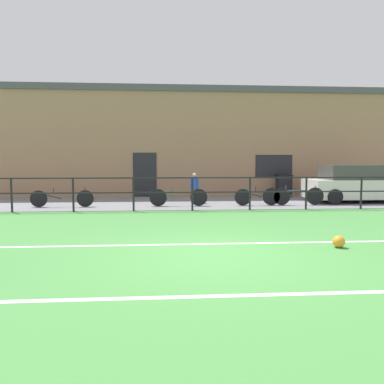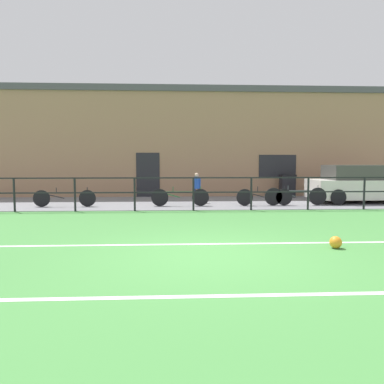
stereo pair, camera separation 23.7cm
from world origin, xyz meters
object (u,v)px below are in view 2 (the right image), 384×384
object	(u,v)px
bicycle_parked_2	(296,196)
bicycle_parked_3	(264,197)
parked_car_red	(362,185)
spectator_child	(197,186)
bicycle_parked_0	(64,198)
trash_bin_0	(287,186)
soccer_ball_match	(336,242)
bicycle_parked_1	(180,197)

from	to	relation	value
bicycle_parked_2	bicycle_parked_3	xyz separation A→B (m)	(-1.20, 0.00, -0.02)
parked_car_red	bicycle_parked_3	world-z (taller)	parked_car_red
spectator_child	bicycle_parked_3	size ratio (longest dim) A/B	0.56
bicycle_parked_2	bicycle_parked_0	bearing A→B (deg)	-180.00
bicycle_parked_2	trash_bin_0	xyz separation A→B (m)	(0.70, 3.26, 0.18)
soccer_ball_match	bicycle_parked_3	distance (m)	6.88
spectator_child	parked_car_red	distance (m)	6.79
bicycle_parked_0	bicycle_parked_2	xyz separation A→B (m)	(8.67, 0.00, 0.03)
soccer_ball_match	bicycle_parked_1	world-z (taller)	bicycle_parked_1
soccer_ball_match	bicycle_parked_0	world-z (taller)	bicycle_parked_0
bicycle_parked_1	trash_bin_0	xyz separation A→B (m)	(5.10, 3.26, 0.20)
parked_car_red	bicycle_parked_1	world-z (taller)	parked_car_red
soccer_ball_match	bicycle_parked_0	size ratio (longest dim) A/B	0.10
spectator_child	soccer_ball_match	bearing A→B (deg)	108.50
parked_car_red	trash_bin_0	distance (m)	3.35
bicycle_parked_1	bicycle_parked_3	xyz separation A→B (m)	(3.19, 0.00, -0.00)
spectator_child	trash_bin_0	distance (m)	4.89
bicycle_parked_0	bicycle_parked_1	distance (m)	4.27
bicycle_parked_2	bicycle_parked_3	world-z (taller)	bicycle_parked_2
bicycle_parked_1	bicycle_parked_2	size ratio (longest dim) A/B	0.91
bicycle_parked_3	trash_bin_0	bearing A→B (deg)	59.72
spectator_child	bicycle_parked_3	distance (m)	2.77
bicycle_parked_1	trash_bin_0	distance (m)	6.05
spectator_child	bicycle_parked_2	size ratio (longest dim) A/B	0.50
parked_car_red	bicycle_parked_2	size ratio (longest dim) A/B	1.81
bicycle_parked_0	bicycle_parked_2	world-z (taller)	bicycle_parked_2
parked_car_red	bicycle_parked_3	bearing A→B (deg)	-168.05
soccer_ball_match	bicycle_parked_1	xyz separation A→B (m)	(-2.88, 6.87, 0.24)
spectator_child	bicycle_parked_2	world-z (taller)	spectator_child
bicycle_parked_0	trash_bin_0	xyz separation A→B (m)	(9.37, 3.26, 0.21)
bicycle_parked_0	bicycle_parked_1	bearing A→B (deg)	0.00
soccer_ball_match	bicycle_parked_1	distance (m)	7.45
spectator_child	bicycle_parked_2	xyz separation A→B (m)	(3.70, -1.14, -0.33)
trash_bin_0	spectator_child	bearing A→B (deg)	-154.33
bicycle_parked_1	parked_car_red	bearing A→B (deg)	6.91
bicycle_parked_2	bicycle_parked_3	size ratio (longest dim) A/B	1.12
bicycle_parked_3	bicycle_parked_1	bearing A→B (deg)	-180.00
spectator_child	bicycle_parked_3	xyz separation A→B (m)	(2.50, -1.14, -0.35)
bicycle_parked_0	trash_bin_0	bearing A→B (deg)	19.19
parked_car_red	bicycle_parked_2	world-z (taller)	parked_car_red
spectator_child	bicycle_parked_2	distance (m)	3.89
bicycle_parked_0	parked_car_red	bearing A→B (deg)	4.41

